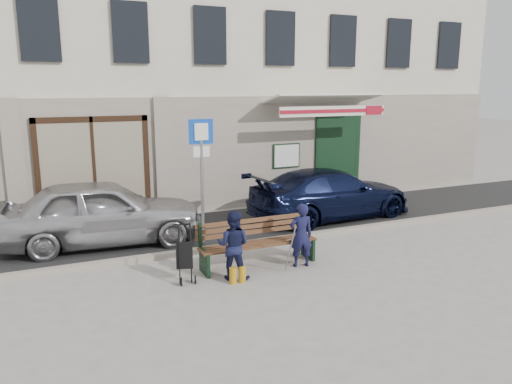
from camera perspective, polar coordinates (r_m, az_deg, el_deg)
ground at (r=10.03m, az=4.54°, el=-8.42°), size 80.00×80.00×0.00m
asphalt_lane at (r=12.69m, az=-2.15°, el=-3.92°), size 60.00×3.20×0.01m
curb at (r=11.27m, az=0.89°, el=-5.71°), size 60.00×0.18×0.12m
building at (r=17.35m, az=-9.17°, el=16.82°), size 20.00×8.27×10.00m
car_silver at (r=11.61m, az=-17.19°, el=-2.20°), size 4.53×2.14×1.50m
car_navy at (r=13.51m, az=8.52°, el=-0.16°), size 4.73×2.21×1.33m
parking_sign at (r=10.62m, az=-6.23°, el=3.36°), size 0.52×0.08×2.82m
bench at (r=9.87m, az=0.00°, el=-5.91°), size 2.40×1.17×0.98m
man at (r=9.83m, az=5.17°, el=-4.93°), size 0.52×0.39×1.27m
woman at (r=9.19m, az=-2.63°, el=-6.08°), size 0.79×0.76×1.29m
stroller at (r=9.22m, az=-8.17°, el=-7.31°), size 0.36×0.47×1.05m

